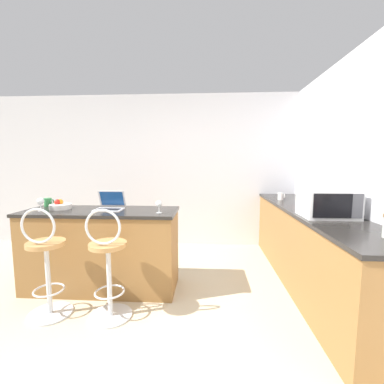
# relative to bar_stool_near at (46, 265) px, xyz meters

# --- Properties ---
(ground_plane) EXTENTS (20.00, 20.00, 0.00)m
(ground_plane) POSITION_rel_bar_stool_near_xyz_m (0.93, -0.21, -0.50)
(ground_plane) COLOR #BCAD8E
(wall_back) EXTENTS (12.00, 0.06, 2.60)m
(wall_back) POSITION_rel_bar_stool_near_xyz_m (0.93, 2.26, 0.80)
(wall_back) COLOR silver
(wall_back) RESTS_ON ground_plane
(breakfast_bar) EXTENTS (1.72, 0.62, 0.91)m
(breakfast_bar) POSITION_rel_bar_stool_near_xyz_m (0.29, 0.57, -0.04)
(breakfast_bar) COLOR olive
(breakfast_bar) RESTS_ON ground_plane
(counter_right) EXTENTS (0.61, 2.97, 0.91)m
(counter_right) POSITION_rel_bar_stool_near_xyz_m (2.70, 0.76, -0.04)
(counter_right) COLOR olive
(counter_right) RESTS_ON ground_plane
(bar_stool_near) EXTENTS (0.40, 0.40, 1.05)m
(bar_stool_near) POSITION_rel_bar_stool_near_xyz_m (0.00, 0.00, 0.00)
(bar_stool_near) COLOR silver
(bar_stool_near) RESTS_ON ground_plane
(bar_stool_far) EXTENTS (0.40, 0.40, 1.05)m
(bar_stool_far) POSITION_rel_bar_stool_near_xyz_m (0.59, 0.00, 0.00)
(bar_stool_far) COLOR silver
(bar_stool_far) RESTS_ON ground_plane
(laptop) EXTENTS (0.31, 0.27, 0.21)m
(laptop) POSITION_rel_bar_stool_near_xyz_m (0.39, 0.63, 0.47)
(laptop) COLOR silver
(laptop) RESTS_ON breakfast_bar
(microwave) EXTENTS (0.49, 0.39, 0.28)m
(microwave) POSITION_rel_bar_stool_near_xyz_m (2.67, 0.35, 0.56)
(microwave) COLOR white
(microwave) RESTS_ON counter_right
(toaster) EXTENTS (0.22, 0.27, 0.20)m
(toaster) POSITION_rel_bar_stool_near_xyz_m (2.72, 0.88, 0.51)
(toaster) COLOR red
(toaster) RESTS_ON counter_right
(wine_glass_tall) EXTENTS (0.07, 0.07, 0.15)m
(wine_glass_tall) POSITION_rel_bar_stool_near_xyz_m (-0.33, 0.46, 0.52)
(wine_glass_tall) COLOR silver
(wine_glass_tall) RESTS_ON breakfast_bar
(wine_glass_short) EXTENTS (0.07, 0.07, 0.13)m
(wine_glass_short) POSITION_rel_bar_stool_near_xyz_m (0.98, 0.45, 0.51)
(wine_glass_short) COLOR silver
(wine_glass_short) RESTS_ON breakfast_bar
(mug_white) EXTENTS (0.09, 0.08, 0.10)m
(mug_white) POSITION_rel_bar_stool_near_xyz_m (2.55, 1.51, 0.47)
(mug_white) COLOR white
(mug_white) RESTS_ON counter_right
(mug_green) EXTENTS (0.11, 0.09, 0.10)m
(mug_green) POSITION_rel_bar_stool_near_xyz_m (-0.45, 0.78, 0.47)
(mug_green) COLOR #338447
(mug_green) RESTS_ON breakfast_bar
(fruit_bowl) EXTENTS (0.24, 0.24, 0.11)m
(fruit_bowl) POSITION_rel_bar_stool_near_xyz_m (-0.20, 0.62, 0.45)
(fruit_bowl) COLOR silver
(fruit_bowl) RESTS_ON breakfast_bar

